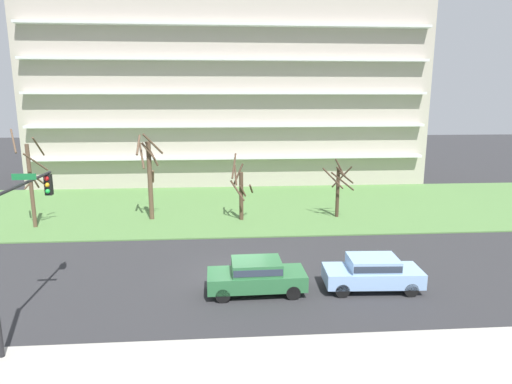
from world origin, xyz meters
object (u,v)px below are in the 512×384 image
Objects in this scene: sedan_green_center_left at (256,275)px; traffic_signal_mast at (16,227)px; tree_right at (339,187)px; tree_left at (149,174)px; tree_center at (241,191)px; tree_far_left at (31,181)px; sedan_blue_near_left at (372,272)px.

sedan_green_center_left is 0.75× the size of traffic_signal_mast.
tree_right reaches higher than sedan_green_center_left.
tree_center is at bearing -5.33° from tree_left.
tree_far_left reaches higher than sedan_green_center_left.
sedan_blue_near_left is (-1.56, -12.23, -1.45)m from tree_right.
tree_center is at bearing 59.12° from traffic_signal_mast.
sedan_blue_near_left is (19.49, -11.25, -2.41)m from tree_far_left.
tree_right is at bearing 2.67° from tree_far_left.
tree_left is at bearing 81.29° from traffic_signal_mast.
sedan_green_center_left is (14.14, -11.25, -2.41)m from tree_far_left.
tree_center is 7.12m from tree_right.
tree_far_left is 22.63m from sedan_blue_near_left.
sedan_green_center_left is 9.87m from traffic_signal_mast.
sedan_blue_near_left is 0.76× the size of traffic_signal_mast.
traffic_signal_mast is (-8.76, -14.64, 1.90)m from tree_center.
sedan_blue_near_left is at bearing -1.27° from sedan_green_center_left.
tree_far_left is at bearing -176.67° from tree_center.
tree_far_left reaches higher than sedan_blue_near_left.
tree_far_left is at bearing 110.52° from traffic_signal_mast.
tree_far_left is 1.39× the size of tree_center.
tree_left is 6.56m from tree_center.
traffic_signal_mast is at bearing -166.85° from sedan_blue_near_left.
sedan_green_center_left is at bearing -38.50° from tree_far_left.
traffic_signal_mast is at bearing -165.20° from sedan_green_center_left.
tree_right is at bearing 43.02° from traffic_signal_mast.
tree_right is at bearing 1.37° from tree_center.
tree_right is at bearing 59.26° from sedan_green_center_left.
tree_left is at bearing 136.32° from sedan_blue_near_left.
tree_left is 1.43× the size of tree_right.
tree_left reaches higher than tree_center.
tree_far_left is 14.00m from tree_center.
tree_center reaches higher than sedan_blue_near_left.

